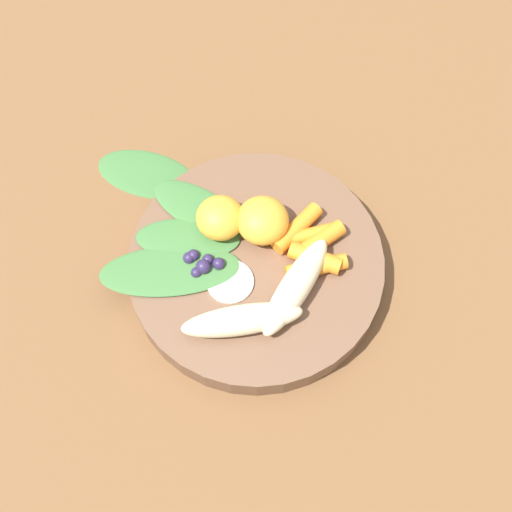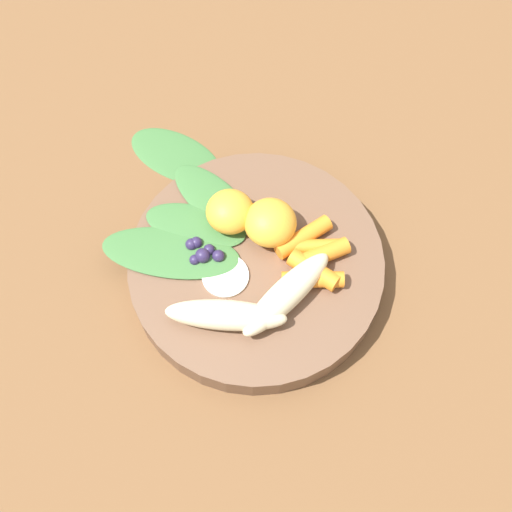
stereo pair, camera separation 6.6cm
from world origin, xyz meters
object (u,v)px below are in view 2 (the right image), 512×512
at_px(bowl, 256,267).
at_px(banana_peeled_right, 227,316).
at_px(banana_peeled_left, 286,294).
at_px(kale_leaf_stray, 175,155).
at_px(orange_segment_near, 230,212).

distance_m(bowl, banana_peeled_right, 0.08).
bearing_deg(banana_peeled_right, banana_peeled_left, 25.31).
xyz_separation_m(banana_peeled_right, kale_leaf_stray, (-0.17, -0.14, -0.04)).
bearing_deg(bowl, kale_leaf_stray, -124.27).
relative_size(banana_peeled_right, orange_segment_near, 2.36).
relative_size(bowl, banana_peeled_right, 2.23).
distance_m(banana_peeled_right, orange_segment_near, 0.11).
xyz_separation_m(orange_segment_near, kale_leaf_stray, (-0.07, -0.10, -0.05)).
height_order(banana_peeled_right, kale_leaf_stray, banana_peeled_right).
height_order(banana_peeled_left, orange_segment_near, orange_segment_near).
distance_m(bowl, orange_segment_near, 0.06).
distance_m(banana_peeled_left, orange_segment_near, 0.10).
xyz_separation_m(bowl, banana_peeled_right, (0.07, 0.00, 0.03)).
bearing_deg(banana_peeled_left, kale_leaf_stray, 76.71).
relative_size(orange_segment_near, kale_leaf_stray, 0.43).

